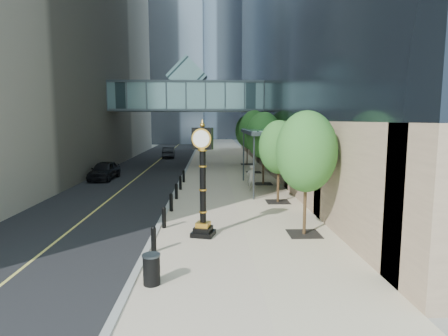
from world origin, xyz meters
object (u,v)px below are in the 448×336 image
(street_clock, at_px, (203,188))
(pedestrian, at_px, (251,178))
(car_near, at_px, (104,170))
(car_far, at_px, (169,152))
(trash_bin, at_px, (152,270))

(street_clock, distance_m, pedestrian, 11.00)
(car_near, bearing_deg, pedestrian, -22.70)
(car_near, bearing_deg, car_far, 81.66)
(car_near, bearing_deg, street_clock, -59.18)
(trash_bin, bearing_deg, car_far, 95.53)
(trash_bin, height_order, pedestrian, pedestrian)
(trash_bin, xyz_separation_m, pedestrian, (4.72, 15.24, 0.46))
(street_clock, bearing_deg, car_far, 114.75)
(trash_bin, distance_m, car_far, 39.30)
(pedestrian, relative_size, car_far, 0.42)
(trash_bin, relative_size, car_near, 0.20)
(trash_bin, height_order, car_near, car_near)
(car_near, height_order, car_far, car_near)
(pedestrian, xyz_separation_m, car_near, (-11.94, 5.56, -0.18))
(pedestrian, bearing_deg, street_clock, 69.88)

